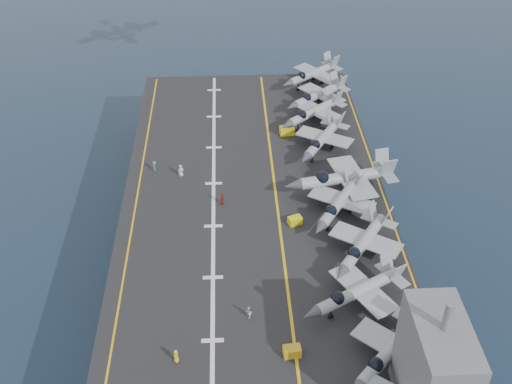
{
  "coord_description": "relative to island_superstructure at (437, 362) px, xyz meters",
  "views": [
    {
      "loc": [
        -3.55,
        -67.57,
        65.43
      ],
      "look_at": [
        0.0,
        4.0,
        13.0
      ],
      "focal_mm": 45.0,
      "sensor_mm": 36.0,
      "label": 1
    }
  ],
  "objects": [
    {
      "name": "island_superstructure",
      "position": [
        0.0,
        0.0,
        0.0
      ],
      "size": [
        5.0,
        10.0,
        15.0
      ],
      "primitive_type": null,
      "color": "#56595E",
      "rests_on": "flight_deck"
    },
    {
      "name": "tow_cart_b",
      "position": [
        -9.9,
        30.01,
        -6.96
      ],
      "size": [
        2.09,
        1.72,
        1.08
      ],
      "primitive_type": null,
      "color": "#D1C50B",
      "rests_on": "flight_deck"
    },
    {
      "name": "fighter_jet_8",
      "position": [
        -2.49,
        62.99,
        -5.16
      ],
      "size": [
        16.16,
        15.4,
        4.68
      ],
      "primitive_type": null,
      "color": "#8D949B",
      "rests_on": "flight_deck"
    },
    {
      "name": "fighter_jet_6",
      "position": [
        -3.75,
        48.27,
        -5.16
      ],
      "size": [
        14.68,
        16.18,
        4.68
      ],
      "primitive_type": null,
      "color": "#9DA5B0",
      "rests_on": "flight_deck"
    },
    {
      "name": "foul_line",
      "position": [
        -12.0,
        30.0,
        -7.48
      ],
      "size": [
        0.35,
        90.0,
        0.02
      ],
      "primitive_type": "cube",
      "color": "gold",
      "rests_on": "flight_deck"
    },
    {
      "name": "crew_4",
      "position": [
        -19.7,
        34.9,
        -6.49
      ],
      "size": [
        1.18,
        1.42,
        2.02
      ],
      "primitive_type": "imported",
      "color": "#A6241B",
      "rests_on": "flight_deck"
    },
    {
      "name": "crew_3",
      "position": [
        -29.94,
        43.86,
        -6.68
      ],
      "size": [
        0.78,
        1.06,
        1.63
      ],
      "primitive_type": "imported",
      "color": "green",
      "rests_on": "flight_deck"
    },
    {
      "name": "ground",
      "position": [
        -15.0,
        30.0,
        -17.9
      ],
      "size": [
        500.0,
        500.0,
        0.0
      ],
      "primitive_type": "plane",
      "color": "#142135",
      "rests_on": "ground"
    },
    {
      "name": "fighter_jet_9",
      "position": [
        -2.49,
        71.49,
        -5.16
      ],
      "size": [
        16.16,
        15.4,
        4.68
      ],
      "primitive_type": null,
      "color": "#8D949B",
      "rests_on": "flight_deck"
    },
    {
      "name": "crew_0",
      "position": [
        -24.81,
        7.33,
        -6.65
      ],
      "size": [
        0.92,
        1.16,
        1.7
      ],
      "primitive_type": "imported",
      "color": "gold",
      "rests_on": "flight_deck"
    },
    {
      "name": "fighter_jet_1",
      "position": [
        -2.35,
        5.91,
        -5.15
      ],
      "size": [
        15.79,
        16.03,
        4.69
      ],
      "primitive_type": null,
      "color": "#8B949B",
      "rests_on": "flight_deck"
    },
    {
      "name": "flight_deck",
      "position": [
        -15.0,
        30.0,
        -7.7
      ],
      "size": [
        38.0,
        92.0,
        0.4
      ],
      "primitive_type": "cube",
      "color": "black",
      "rests_on": "hull"
    },
    {
      "name": "deck_edge_port",
      "position": [
        -32.0,
        30.0,
        -7.48
      ],
      "size": [
        0.25,
        90.0,
        0.02
      ],
      "primitive_type": "cube",
      "color": "gold",
      "rests_on": "flight_deck"
    },
    {
      "name": "fighter_jet_5",
      "position": [
        -1.97,
        36.82,
        -4.68
      ],
      "size": [
        18.07,
        13.85,
        5.63
      ],
      "primitive_type": null,
      "color": "gray",
      "rests_on": "flight_deck"
    },
    {
      "name": "fighter_jet_7",
      "position": [
        -4.06,
        56.99,
        -5.11
      ],
      "size": [
        16.38,
        15.92,
        4.77
      ],
      "primitive_type": null,
      "color": "gray",
      "rests_on": "flight_deck"
    },
    {
      "name": "fighter_jet_3",
      "position": [
        -1.96,
        23.04,
        -5.12
      ],
      "size": [
        15.27,
        16.48,
        4.76
      ],
      "primitive_type": null,
      "color": "#939AA2",
      "rests_on": "flight_deck"
    },
    {
      "name": "fighter_jet_2",
      "position": [
        -4.17,
        14.55,
        -5.11
      ],
      "size": [
        16.49,
        14.71,
        4.78
      ],
      "primitive_type": null,
      "color": "#939AA2",
      "rests_on": "flight_deck"
    },
    {
      "name": "tow_cart_c",
      "position": [
        -8.92,
        53.59,
        -6.81
      ],
      "size": [
        2.45,
        1.74,
        1.38
      ],
      "primitive_type": null,
      "color": "yellow",
      "rests_on": "flight_deck"
    },
    {
      "name": "deck_edge_stbd",
      "position": [
        3.5,
        30.0,
        -7.48
      ],
      "size": [
        0.25,
        90.0,
        0.02
      ],
      "primitive_type": "cube",
      "color": "gold",
      "rests_on": "flight_deck"
    },
    {
      "name": "landing_centerline",
      "position": [
        -21.0,
        30.0,
        -7.48
      ],
      "size": [
        0.5,
        90.0,
        0.02
      ],
      "primitive_type": "cube",
      "color": "silver",
      "rests_on": "flight_deck"
    },
    {
      "name": "hull",
      "position": [
        -15.0,
        30.0,
        -12.9
      ],
      "size": [
        36.0,
        90.0,
        10.0
      ],
      "primitive_type": "cube",
      "color": "#56595E",
      "rests_on": "ground"
    },
    {
      "name": "tow_cart_a",
      "position": [
        -12.43,
        7.61,
        -6.93
      ],
      "size": [
        2.02,
        1.43,
        1.14
      ],
      "primitive_type": null,
      "color": "#C09419",
      "rests_on": "flight_deck"
    },
    {
      "name": "fighter_jet_4",
      "position": [
        -3.65,
        31.64,
        -5.14
      ],
      "size": [
        14.93,
        16.35,
        4.72
      ],
      "primitive_type": null,
      "color": "#8D929A",
      "rests_on": "flight_deck"
    },
    {
      "name": "crew_7",
      "position": [
        -16.87,
        13.22,
        -6.68
      ],
      "size": [
        0.89,
        1.12,
        1.64
      ],
      "primitive_type": "imported",
      "color": "silver",
      "rests_on": "flight_deck"
    },
    {
      "name": "crew_5",
      "position": [
        -25.88,
        42.27,
        -6.55
      ],
      "size": [
        1.37,
        1.3,
        1.9
      ],
      "primitive_type": "imported",
      "color": "silver",
      "rests_on": "flight_deck"
    }
  ]
}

